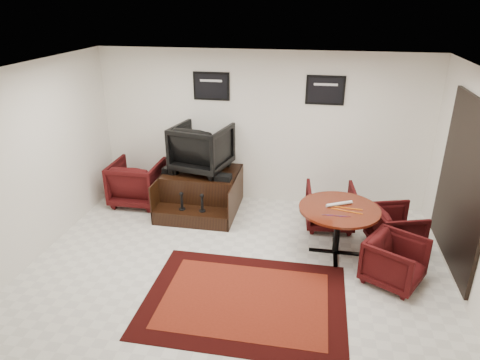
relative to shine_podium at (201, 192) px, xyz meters
name	(u,v)px	position (x,y,z in m)	size (l,w,h in m)	color
ground	(235,273)	(1.00, -1.91, -0.32)	(6.00, 6.00, 0.00)	beige
room_shell	(268,154)	(1.40, -1.79, 1.46)	(6.02, 5.02, 2.81)	white
area_rug	(245,300)	(1.24, -2.46, -0.32)	(2.58, 1.93, 0.01)	black
shine_podium	(201,192)	(0.00, 0.00, 0.00)	(1.36, 1.39, 0.70)	black
shine_chair	(202,146)	(0.00, 0.14, 0.85)	(0.92, 0.86, 0.95)	black
shoes_pair	(171,169)	(-0.54, -0.05, 0.43)	(0.27, 0.32, 0.10)	black
polish_kit	(223,177)	(0.47, -0.23, 0.42)	(0.28, 0.19, 0.10)	black
umbrella_black	(158,187)	(-0.77, -0.15, 0.10)	(0.31, 0.12, 0.84)	black
umbrella_hooked	(160,186)	(-0.79, -0.02, 0.07)	(0.29, 0.11, 0.78)	black
armchair_side	(137,180)	(-1.24, 0.01, 0.13)	(0.88, 0.83, 0.91)	black
meeting_table	(339,213)	(2.41, -1.12, 0.36)	(1.18, 1.18, 0.77)	#3E1208
table_chair_back	(330,204)	(2.31, -0.26, 0.08)	(0.78, 0.73, 0.80)	black
table_chair_window	(396,226)	(3.31, -0.76, 0.04)	(0.70, 0.66, 0.73)	black
table_chair_corner	(395,259)	(3.16, -1.71, 0.04)	(0.71, 0.66, 0.73)	black
paper_roll	(339,204)	(2.40, -1.03, 0.48)	(0.05, 0.05, 0.42)	silver
table_clutter	(344,211)	(2.47, -1.21, 0.46)	(0.57, 0.31, 0.01)	orange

